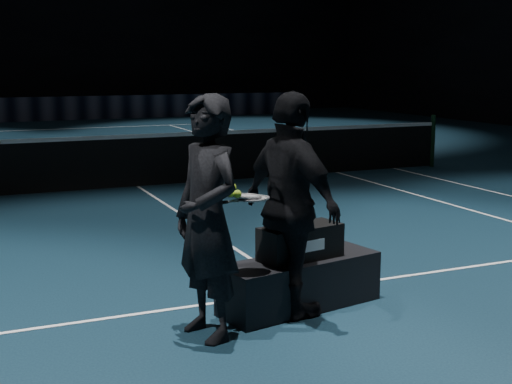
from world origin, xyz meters
The scene contains 14 objects.
floor centered at (0.00, 0.00, 0.00)m, with size 36.00×36.00×0.00m, color black.
court_lines centered at (0.00, 0.00, 0.00)m, with size 10.98×23.78×0.01m, color white, non-canonical shape.
net_post_right centered at (6.40, 0.00, 0.55)m, with size 0.10×0.10×1.10m, color black.
net_mesh centered at (0.00, 0.00, 0.45)m, with size 12.80×0.02×0.86m, color black.
net_tape centered at (0.00, 0.00, 0.92)m, with size 12.80×0.03×0.07m, color white.
sponsor_backdrop centered at (0.00, 15.50, 0.45)m, with size 22.00×0.15×0.90m, color black.
player_bench centered at (-0.21, -6.79, 0.23)m, with size 1.53×0.51×0.46m, color black.
racket_bag centered at (-0.21, -6.79, 0.61)m, with size 0.77×0.33×0.31m, color black.
bag_signature centered at (-0.21, -6.96, 0.61)m, with size 0.36×0.00×0.10m, color white.
player_a centered at (-1.22, -7.12, 0.99)m, with size 0.72×0.47×1.98m, color black.
player_b centered at (-0.38, -6.95, 0.99)m, with size 1.16×0.48×1.98m, color black.
racket_lower centered at (-0.78, -7.03, 1.10)m, with size 0.68×0.22×0.03m, color black, non-canonical shape.
racket_upper centered at (-0.83, -7.00, 1.12)m, with size 0.68×0.22×0.03m, color black, non-canonical shape.
tennis_balls centered at (-0.97, -7.07, 1.18)m, with size 0.12×0.10×0.12m, color #B5DE2F, non-canonical shape.
Camera 1 is at (-3.07, -12.36, 2.22)m, focal length 50.00 mm.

